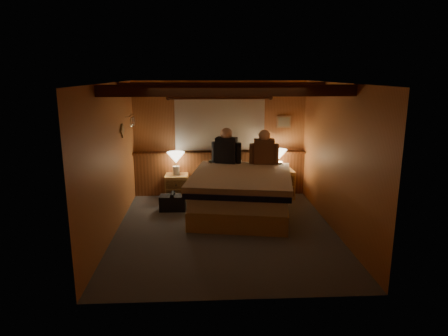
{
  "coord_description": "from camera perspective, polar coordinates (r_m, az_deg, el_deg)",
  "views": [
    {
      "loc": [
        -0.35,
        -6.21,
        2.55
      ],
      "look_at": [
        0.0,
        0.4,
        0.97
      ],
      "focal_mm": 32.0,
      "sensor_mm": 36.0,
      "label": 1
    }
  ],
  "objects": [
    {
      "name": "wall_left",
      "position": [
        6.52,
        -15.83,
        0.97
      ],
      "size": [
        0.0,
        4.2,
        4.2
      ],
      "primitive_type": "plane",
      "rotation": [
        1.57,
        0.0,
        1.57
      ],
      "color": "#C27C45",
      "rests_on": "floor"
    },
    {
      "name": "framed_print",
      "position": [
        8.52,
        8.55,
        6.55
      ],
      "size": [
        0.3,
        0.04,
        0.25
      ],
      "color": "tan",
      "rests_on": "wall_back"
    },
    {
      "name": "nightstand_right",
      "position": [
        8.4,
        7.97,
        -2.25
      ],
      "size": [
        0.56,
        0.51,
        0.59
      ],
      "rotation": [
        0.0,
        0.0,
        0.05
      ],
      "color": "tan",
      "rests_on": "floor"
    },
    {
      "name": "lamp_left",
      "position": [
        8.18,
        -6.88,
        1.29
      ],
      "size": [
        0.36,
        0.36,
        0.47
      ],
      "color": "white",
      "rests_on": "nightstand_left"
    },
    {
      "name": "ceiling",
      "position": [
        6.22,
        0.19,
        12.06
      ],
      "size": [
        4.2,
        4.2,
        0.0
      ],
      "primitive_type": "plane",
      "rotation": [
        3.14,
        0.0,
        0.0
      ],
      "color": "#BF8A47",
      "rests_on": "wall_back"
    },
    {
      "name": "wainscot",
      "position": [
        8.5,
        -0.59,
        -0.61
      ],
      "size": [
        3.6,
        0.23,
        0.94
      ],
      "color": "brown",
      "rests_on": "wall_back"
    },
    {
      "name": "coat_rail",
      "position": [
        7.95,
        -13.03,
        6.73
      ],
      "size": [
        0.05,
        0.55,
        0.24
      ],
      "color": "silver",
      "rests_on": "wall_left"
    },
    {
      "name": "person_left",
      "position": [
        8.04,
        0.34,
        2.8
      ],
      "size": [
        0.59,
        0.35,
        0.74
      ],
      "rotation": [
        0.0,
        0.0,
        -0.29
      ],
      "color": "black",
      "rests_on": "bed"
    },
    {
      "name": "lamp_right",
      "position": [
        8.26,
        7.83,
        1.76
      ],
      "size": [
        0.33,
        0.33,
        0.43
      ],
      "color": "white",
      "rests_on": "nightstand_right"
    },
    {
      "name": "ceiling_beams",
      "position": [
        6.37,
        0.11,
        11.29
      ],
      "size": [
        3.6,
        1.65,
        0.16
      ],
      "color": "#3F1E0F",
      "rests_on": "ceiling"
    },
    {
      "name": "curtain_window",
      "position": [
        8.31,
        -0.61,
        6.32
      ],
      "size": [
        2.18,
        0.09,
        1.11
      ],
      "color": "#3F1E0F",
      "rests_on": "wall_back"
    },
    {
      "name": "duffel_bag",
      "position": [
        7.67,
        -7.34,
        -4.9
      ],
      "size": [
        0.49,
        0.3,
        0.35
      ],
      "rotation": [
        0.0,
        0.0,
        -0.03
      ],
      "color": "black",
      "rests_on": "floor"
    },
    {
      "name": "wall_back",
      "position": [
        8.42,
        -0.62,
        4.21
      ],
      "size": [
        3.6,
        0.0,
        3.6
      ],
      "primitive_type": "plane",
      "rotation": [
        1.57,
        0.0,
        0.0
      ],
      "color": "#C27C45",
      "rests_on": "floor"
    },
    {
      "name": "bed",
      "position": [
        7.41,
        2.54,
        -3.41
      ],
      "size": [
        2.08,
        2.53,
        0.78
      ],
      "rotation": [
        0.0,
        0.0,
        -0.17
      ],
      "color": "tan",
      "rests_on": "floor"
    },
    {
      "name": "nightstand_left",
      "position": [
        8.31,
        -6.74,
        -2.68
      ],
      "size": [
        0.47,
        0.43,
        0.51
      ],
      "rotation": [
        0.0,
        0.0,
        -0.01
      ],
      "color": "tan",
      "rests_on": "floor"
    },
    {
      "name": "wall_front",
      "position": [
        4.34,
        1.74,
        -4.68
      ],
      "size": [
        3.6,
        0.0,
        3.6
      ],
      "primitive_type": "plane",
      "rotation": [
        -1.57,
        0.0,
        0.0
      ],
      "color": "#C27C45",
      "rests_on": "floor"
    },
    {
      "name": "person_right",
      "position": [
        8.0,
        5.75,
        2.6
      ],
      "size": [
        0.59,
        0.28,
        0.72
      ],
      "rotation": [
        0.0,
        0.0,
        -0.13
      ],
      "color": "#4E301F",
      "rests_on": "bed"
    },
    {
      "name": "floor",
      "position": [
        6.72,
        0.17,
        -8.86
      ],
      "size": [
        4.2,
        4.2,
        0.0
      ],
      "primitive_type": "plane",
      "color": "#484B55",
      "rests_on": "ground"
    },
    {
      "name": "wall_right",
      "position": [
        6.71,
        15.73,
        1.32
      ],
      "size": [
        0.0,
        4.2,
        4.2
      ],
      "primitive_type": "plane",
      "rotation": [
        1.57,
        0.0,
        -1.57
      ],
      "color": "#C27C45",
      "rests_on": "floor"
    }
  ]
}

